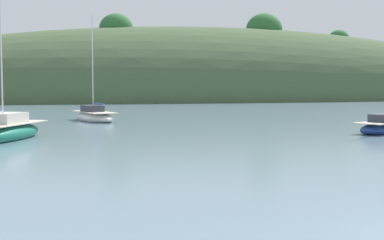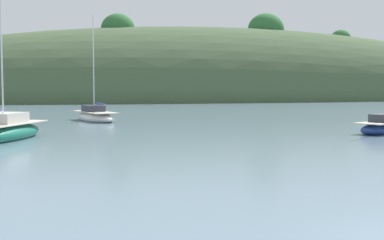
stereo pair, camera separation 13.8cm
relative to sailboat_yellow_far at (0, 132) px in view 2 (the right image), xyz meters
name	(u,v)px [view 2 (the right image)]	position (x,y,z in m)	size (l,w,h in m)	color
far_shoreline_hill	(218,100)	(35.66, 69.50, -0.41)	(150.00, 36.00, 32.41)	#425638
sailboat_yellow_far	(0,132)	(0.00, 0.00, 0.00)	(5.87, 8.25, 9.80)	#196B56
sailboat_cream_ketch	(95,116)	(6.61, 14.57, -0.05)	(4.02, 7.18, 9.54)	white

